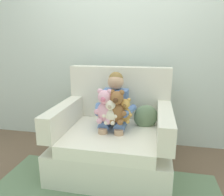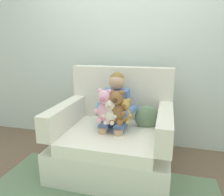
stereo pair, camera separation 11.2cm
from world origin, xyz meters
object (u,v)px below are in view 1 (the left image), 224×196
(plush_pink, at_px, (105,107))
(armchair, at_px, (114,138))
(plush_honey, at_px, (125,111))
(plush_brown, at_px, (117,108))
(seated_child, at_px, (115,108))
(throw_pillow, at_px, (146,117))
(plush_cream, at_px, (110,112))

(plush_pink, bearing_deg, armchair, 69.11)
(plush_honey, height_order, plush_brown, plush_brown)
(plush_brown, bearing_deg, armchair, 91.70)
(armchair, bearing_deg, plush_brown, -67.52)
(armchair, xyz_separation_m, plush_pink, (-0.06, -0.14, 0.39))
(seated_child, bearing_deg, plush_brown, -65.88)
(plush_honey, distance_m, throw_pillow, 0.32)
(plush_cream, relative_size, plush_brown, 0.75)
(plush_pink, height_order, plush_brown, plush_pink)
(armchair, height_order, plush_pink, armchair)
(plush_pink, relative_size, throw_pillow, 1.30)
(plush_brown, bearing_deg, plush_pink, 161.92)
(plush_cream, relative_size, throw_pillow, 0.97)
(plush_brown, bearing_deg, seated_child, 87.46)
(plush_cream, bearing_deg, plush_brown, 48.46)
(seated_child, height_order, plush_cream, seated_child)
(seated_child, xyz_separation_m, plush_pink, (-0.06, -0.17, 0.05))
(plush_honey, height_order, throw_pillow, plush_honey)
(armchair, xyz_separation_m, plush_brown, (0.05, -0.13, 0.39))
(plush_honey, bearing_deg, seated_child, 142.74)
(armchair, xyz_separation_m, plush_honey, (0.13, -0.09, 0.35))
(plush_pink, xyz_separation_m, plush_honey, (0.19, 0.05, -0.04))
(plush_cream, xyz_separation_m, plush_brown, (0.06, 0.03, 0.04))
(plush_brown, bearing_deg, throw_pillow, 23.42)
(seated_child, distance_m, plush_brown, 0.18)
(seated_child, bearing_deg, plush_cream, -85.76)
(seated_child, bearing_deg, plush_honey, -37.85)
(armchair, distance_m, plush_cream, 0.38)
(throw_pillow, bearing_deg, plush_pink, -145.37)
(armchair, height_order, throw_pillow, armchair)
(plush_pink, xyz_separation_m, plush_brown, (0.12, 0.01, -0.00))
(armchair, xyz_separation_m, throw_pillow, (0.33, 0.13, 0.22))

